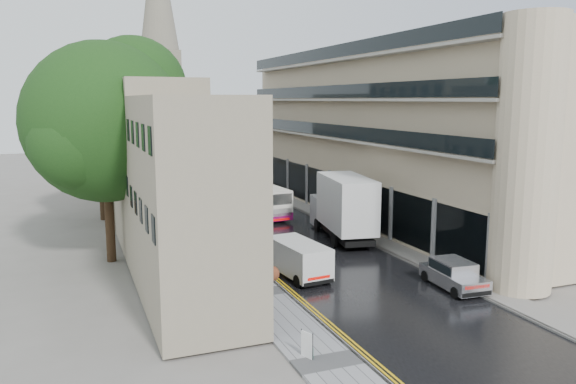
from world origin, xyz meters
TOP-DOWN VIEW (x-y plane):
  - ground at (0.00, 0.00)m, footprint 200.00×200.00m
  - road at (0.00, 27.50)m, footprint 9.00×85.00m
  - left_sidewalk at (-5.85, 27.50)m, footprint 2.70×85.00m
  - right_sidewalk at (5.40, 27.50)m, footprint 1.80×85.00m
  - old_shop_row at (-9.45, 30.00)m, footprint 4.50×56.00m
  - modern_block at (10.30, 26.00)m, footprint 8.00×40.00m
  - church_spire at (0.50, 82.00)m, footprint 6.40×6.40m
  - tree_near at (-12.50, 20.00)m, footprint 10.56×10.56m
  - tree_far at (-12.20, 33.00)m, footprint 9.24×9.24m
  - cream_bus at (-0.21, 27.98)m, footprint 2.97×9.90m
  - white_lorry at (1.93, 18.09)m, footprint 4.06×9.14m
  - silver_hatchback at (3.19, 6.72)m, footprint 2.07×4.20m
  - white_van at (-3.58, 11.20)m, footprint 2.41×4.73m
  - navy_van at (-4.30, 20.15)m, footprint 2.53×4.91m
  - pedestrian at (-5.42, 26.38)m, footprint 0.56×0.37m
  - lamp_post_near at (-5.18, 15.97)m, footprint 0.81×0.34m
  - lamp_post_far at (-4.70, 36.60)m, footprint 0.92×0.46m
  - estate_sign at (-6.48, 3.21)m, footprint 0.30×0.60m

SIDE VIEW (x-z plane):
  - ground at x=0.00m, z-range 0.00..0.00m
  - road at x=0.00m, z-range 0.00..0.02m
  - left_sidewalk at x=-5.85m, z-range 0.00..0.12m
  - right_sidewalk at x=5.40m, z-range 0.00..0.12m
  - estate_sign at x=-6.48m, z-range 0.12..1.14m
  - silver_hatchback at x=3.19m, z-range 0.02..1.55m
  - pedestrian at x=-5.42m, z-range 0.12..1.65m
  - white_van at x=-3.58m, z-range 0.02..2.08m
  - navy_van at x=-4.30m, z-range 0.02..2.41m
  - cream_bus at x=-0.21m, z-range 0.02..2.68m
  - white_lorry at x=1.93m, z-range 0.02..4.65m
  - lamp_post_near at x=-5.18m, z-range 0.12..7.11m
  - lamp_post_far at x=-4.70m, z-range 0.12..8.09m
  - old_shop_row at x=-9.45m, z-range 0.00..12.00m
  - tree_far at x=-12.20m, z-range 0.00..12.46m
  - tree_near at x=-12.50m, z-range 0.00..13.89m
  - modern_block at x=10.30m, z-range 0.00..14.00m
  - church_spire at x=0.50m, z-range 0.00..40.00m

